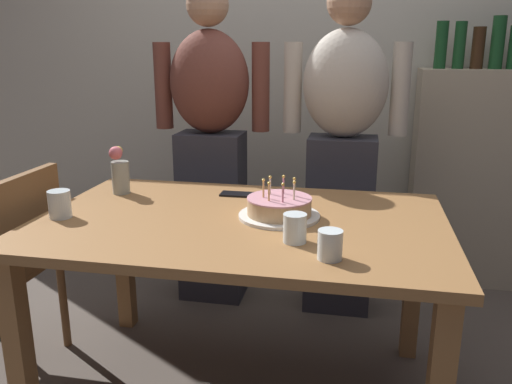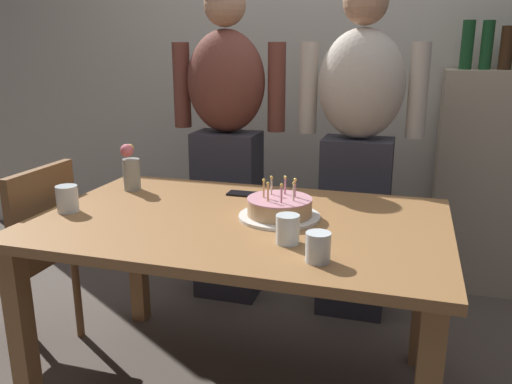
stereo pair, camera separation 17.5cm
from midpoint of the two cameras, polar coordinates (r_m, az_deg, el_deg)
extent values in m
cube|color=beige|center=(3.35, 8.45, 14.53)|extent=(5.20, 0.10, 2.60)
cube|color=olive|center=(1.93, 0.87, -3.39)|extent=(1.50, 0.96, 0.03)
cube|color=olive|center=(2.05, -21.90, -14.79)|extent=(0.07, 0.07, 0.70)
cube|color=olive|center=(2.66, -10.97, -6.75)|extent=(0.07, 0.07, 0.70)
cube|color=olive|center=(2.40, 19.80, -10.06)|extent=(0.07, 0.07, 0.70)
cylinder|color=white|center=(1.94, 5.17, -2.71)|extent=(0.30, 0.30, 0.01)
cylinder|color=tan|center=(1.92, 5.19, -1.72)|extent=(0.24, 0.24, 0.06)
cylinder|color=#D18E9E|center=(1.92, 5.21, -0.79)|extent=(0.24, 0.24, 0.01)
cylinder|color=beige|center=(1.95, 4.26, 0.54)|extent=(0.01, 0.01, 0.06)
sphere|color=#F9C64C|center=(1.94, 4.29, 1.57)|extent=(0.01, 0.01, 0.01)
cylinder|color=#EAB266|center=(1.91, 3.47, 0.22)|extent=(0.01, 0.01, 0.06)
sphere|color=#F9C64C|center=(1.90, 3.49, 1.27)|extent=(0.01, 0.01, 0.01)
cylinder|color=#EAB266|center=(1.86, 4.00, -0.19)|extent=(0.01, 0.01, 0.06)
sphere|color=#F9C64C|center=(1.86, 4.02, 0.89)|extent=(0.01, 0.01, 0.01)
cylinder|color=pink|center=(1.85, 5.51, -0.35)|extent=(0.01, 0.01, 0.06)
sphere|color=#F9C64C|center=(1.84, 5.54, 0.74)|extent=(0.01, 0.01, 0.01)
cylinder|color=beige|center=(1.88, 6.80, -0.14)|extent=(0.01, 0.01, 0.06)
sphere|color=#F9C64C|center=(1.87, 6.84, 0.93)|extent=(0.01, 0.01, 0.01)
cylinder|color=pink|center=(1.93, 6.88, 0.27)|extent=(0.01, 0.01, 0.06)
sphere|color=#F9C64C|center=(1.92, 6.91, 1.31)|extent=(0.01, 0.01, 0.01)
cylinder|color=pink|center=(1.96, 5.75, 0.56)|extent=(0.01, 0.01, 0.06)
sphere|color=#F9C64C|center=(1.95, 5.78, 1.59)|extent=(0.01, 0.01, 0.01)
cylinder|color=silver|center=(1.68, 6.46, -4.11)|extent=(0.08, 0.08, 0.10)
cylinder|color=silver|center=(2.08, -17.71, -0.76)|extent=(0.08, 0.08, 0.10)
cylinder|color=silver|center=(1.56, 10.03, -6.02)|extent=(0.08, 0.08, 0.09)
cube|color=black|center=(2.23, 0.97, -0.23)|extent=(0.14, 0.07, 0.01)
cylinder|color=#999E93|center=(2.34, -11.36, 1.86)|extent=(0.07, 0.07, 0.14)
sphere|color=#DB6670|center=(2.31, -11.85, 4.44)|extent=(0.06, 0.06, 0.06)
sphere|color=gold|center=(2.32, -11.57, 4.69)|extent=(0.04, 0.04, 0.04)
cube|color=#33333D|center=(2.85, -1.34, -2.63)|extent=(0.34, 0.23, 0.92)
ellipsoid|color=brown|center=(2.72, -1.44, 11.95)|extent=(0.41, 0.27, 0.52)
sphere|color=tan|center=(2.72, -1.49, 19.76)|extent=(0.21, 0.21, 0.21)
cylinder|color=brown|center=(2.68, 4.17, 11.31)|extent=(0.09, 0.09, 0.44)
cylinder|color=brown|center=(2.84, -6.34, 11.49)|extent=(0.09, 0.09, 0.44)
cube|color=#33333D|center=(2.73, 12.45, -3.86)|extent=(0.34, 0.23, 0.92)
ellipsoid|color=beige|center=(2.59, 13.39, 11.37)|extent=(0.41, 0.27, 0.52)
sphere|color=tan|center=(2.59, 13.93, 19.55)|extent=(0.21, 0.21, 0.21)
cylinder|color=beige|center=(2.62, 19.17, 10.41)|extent=(0.09, 0.09, 0.44)
cylinder|color=beige|center=(2.65, 7.68, 11.16)|extent=(0.09, 0.09, 0.44)
cube|color=brown|center=(2.51, -23.31, -6.55)|extent=(0.42, 0.42, 0.02)
cube|color=brown|center=(2.32, -20.26, -2.41)|extent=(0.04, 0.40, 0.40)
cylinder|color=brown|center=(2.83, -23.32, -9.21)|extent=(0.04, 0.04, 0.45)
cylinder|color=brown|center=(2.63, -17.16, -10.56)|extent=(0.04, 0.04, 0.45)
cylinder|color=brown|center=(2.37, -22.07, -13.98)|extent=(0.04, 0.04, 0.45)
cube|color=tan|center=(3.23, 26.46, 0.77)|extent=(0.68, 0.30, 1.24)
cylinder|color=#194723|center=(3.11, 23.66, 14.51)|extent=(0.07, 0.07, 0.25)
cylinder|color=#194723|center=(3.12, 25.46, 14.29)|extent=(0.06, 0.06, 0.25)
cylinder|color=#382314|center=(3.13, 27.21, 13.82)|extent=(0.07, 0.07, 0.22)
camera|label=1|loc=(0.09, -87.37, 0.73)|focal=36.61mm
camera|label=2|loc=(0.09, 92.63, -0.73)|focal=36.61mm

